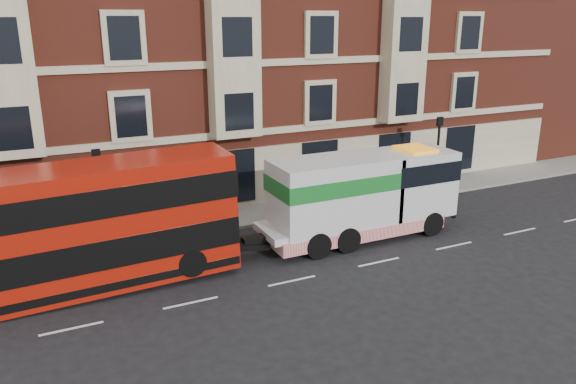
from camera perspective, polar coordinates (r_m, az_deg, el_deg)
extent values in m
plane|color=black|center=(21.83, 0.41, -9.02)|extent=(120.00, 120.00, 0.00)
cube|color=slate|center=(28.19, -6.29, -2.71)|extent=(90.00, 3.00, 0.15)
cube|color=maroon|center=(33.82, -10.41, 15.91)|extent=(45.00, 12.00, 18.00)
cylinder|color=black|center=(25.07, -18.46, -1.09)|extent=(0.14, 0.14, 4.00)
cube|color=black|center=(24.52, -18.92, 3.57)|extent=(0.35, 0.15, 0.50)
cylinder|color=black|center=(32.34, 14.89, 3.28)|extent=(0.14, 0.14, 4.00)
cube|color=black|center=(31.92, 15.18, 6.93)|extent=(0.35, 0.15, 0.50)
cube|color=#A61609|center=(21.52, -20.91, -3.60)|extent=(11.57, 2.58, 4.54)
cube|color=black|center=(21.76, -20.72, -5.25)|extent=(11.61, 2.64, 1.08)
cube|color=black|center=(21.15, -21.25, -0.59)|extent=(11.61, 2.64, 1.03)
cylinder|color=black|center=(21.63, -9.72, -7.08)|extent=(1.07, 0.33, 1.07)
cylinder|color=black|center=(23.71, -11.31, -4.93)|extent=(1.07, 0.33, 1.07)
cube|color=silver|center=(25.67, 7.07, -2.63)|extent=(9.29, 2.37, 0.31)
cube|color=silver|center=(26.93, 12.56, 1.04)|extent=(3.30, 2.58, 2.99)
cube|color=silver|center=(24.60, 4.75, -0.02)|extent=(5.58, 2.58, 2.99)
cube|color=#186C26|center=(24.46, 4.78, 1.13)|extent=(5.63, 2.62, 0.72)
cube|color=red|center=(25.69, 6.65, -3.46)|extent=(8.26, 2.64, 0.57)
cylinder|color=black|center=(26.81, 14.36, -3.12)|extent=(1.14, 0.36, 1.14)
cylinder|color=black|center=(28.51, 11.39, -1.67)|extent=(1.14, 0.36, 1.14)
cylinder|color=black|center=(24.28, 6.03, -4.84)|extent=(1.14, 0.41, 1.14)
cylinder|color=black|center=(26.15, 3.36, -3.11)|extent=(1.14, 0.41, 1.14)
cylinder|color=black|center=(23.60, 3.02, -5.43)|extent=(1.14, 0.41, 1.14)
cylinder|color=black|center=(25.52, 0.51, -3.61)|extent=(1.14, 0.41, 1.14)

